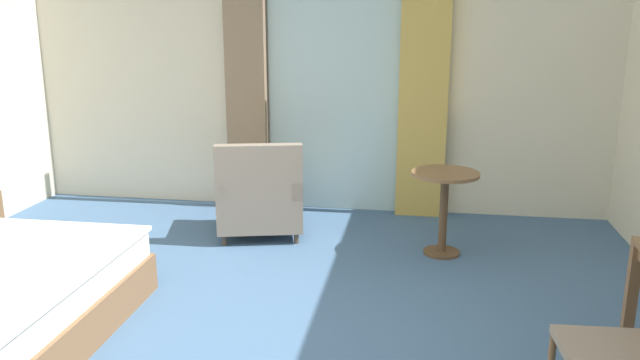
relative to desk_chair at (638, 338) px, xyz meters
The scene contains 7 objects.
wall_back 4.31m from the desk_chair, 120.39° to the left, with size 6.26×0.12×2.88m, color beige.
balcony_glass_door 4.10m from the desk_chair, 118.17° to the left, with size 1.36×0.02×2.54m, color silver.
curtain_panel_left 4.52m from the desk_chair, 129.07° to the left, with size 0.41×0.10×2.67m, color #897056.
curtain_panel_right 3.69m from the desk_chair, 106.18° to the left, with size 0.48×0.10×2.67m, color tan.
desk_chair is the anchor object (origin of this frame).
armchair_by_window 3.57m from the desk_chair, 133.56° to the left, with size 0.91×0.88×0.91m.
round_cafe_table 2.50m from the desk_chair, 108.59° to the left, with size 0.57×0.57×0.72m.
Camera 1 is at (1.11, -3.11, 1.96)m, focal length 34.98 mm.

